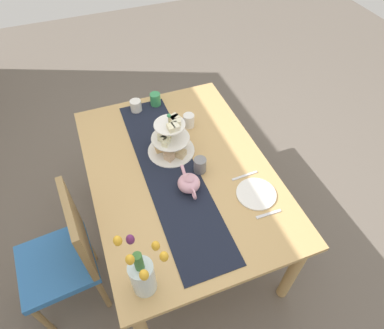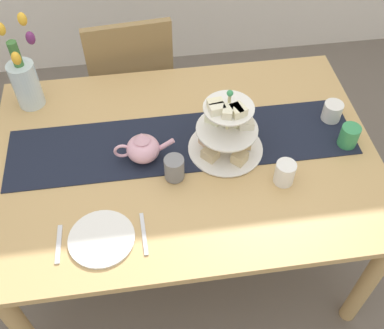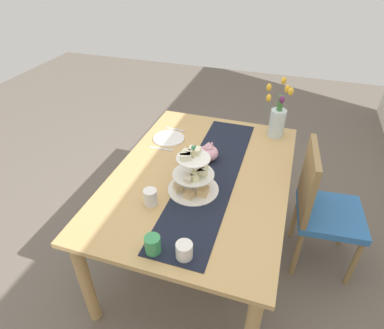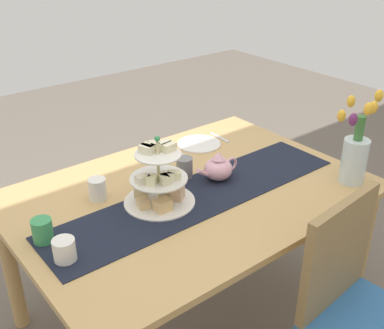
{
  "view_description": "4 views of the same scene",
  "coord_description": "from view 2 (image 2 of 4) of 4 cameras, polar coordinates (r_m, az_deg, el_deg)",
  "views": [
    {
      "loc": [
        -1.26,
        0.39,
        2.26
      ],
      "look_at": [
        -0.03,
        -0.07,
        0.77
      ],
      "focal_mm": 30.92,
      "sensor_mm": 36.0,
      "label": 1
    },
    {
      "loc": [
        -0.14,
        -1.19,
        2.09
      ],
      "look_at": [
        0.02,
        -0.08,
        0.74
      ],
      "focal_mm": 42.61,
      "sensor_mm": 36.0,
      "label": 2
    },
    {
      "loc": [
        1.56,
        0.44,
        1.95
      ],
      "look_at": [
        0.03,
        -0.05,
        0.81
      ],
      "focal_mm": 30.33,
      "sensor_mm": 36.0,
      "label": 3
    },
    {
      "loc": [
        1.11,
        1.42,
        1.78
      ],
      "look_at": [
        -0.07,
        -0.08,
        0.8
      ],
      "focal_mm": 44.34,
      "sensor_mm": 36.0,
      "label": 4
    }
  ],
  "objects": [
    {
      "name": "dinner_plate_left",
      "position": [
        1.61,
        -11.25,
        -9.07
      ],
      "size": [
        0.23,
        0.23,
        0.01
      ],
      "primitive_type": "cylinder",
      "color": "white",
      "rests_on": "dining_table"
    },
    {
      "name": "cream_jug",
      "position": [
        2.01,
        17.14,
        6.34
      ],
      "size": [
        0.08,
        0.08,
        0.08
      ],
      "primitive_type": "cylinder",
      "color": "white",
      "rests_on": "dining_table"
    },
    {
      "name": "knife_left",
      "position": [
        1.6,
        -6.05,
        -8.6
      ],
      "size": [
        0.02,
        0.17,
        0.01
      ],
      "primitive_type": "cube",
      "rotation": [
        0.0,
        0.0,
        0.03
      ],
      "color": "silver",
      "rests_on": "dining_table"
    },
    {
      "name": "tiered_cake_stand",
      "position": [
        1.76,
        4.37,
        4.14
      ],
      "size": [
        0.3,
        0.3,
        0.3
      ],
      "color": "beige",
      "rests_on": "table_runner"
    },
    {
      "name": "mug_orange",
      "position": [
        1.92,
        19.05,
        3.37
      ],
      "size": [
        0.08,
        0.08,
        0.09
      ],
      "primitive_type": "cylinder",
      "color": "#389356",
      "rests_on": "dining_table"
    },
    {
      "name": "fork_left",
      "position": [
        1.64,
        -16.34,
        -9.53
      ],
      "size": [
        0.02,
        0.15,
        0.01
      ],
      "primitive_type": "cube",
      "rotation": [
        0.0,
        0.0,
        -0.03
      ],
      "color": "silver",
      "rests_on": "dining_table"
    },
    {
      "name": "dining_table",
      "position": [
        1.89,
        -0.88,
        -0.49
      ],
      "size": [
        1.53,
        1.08,
        0.72
      ],
      "color": "tan",
      "rests_on": "ground_plane"
    },
    {
      "name": "ground_plane",
      "position": [
        2.41,
        -0.7,
        -10.07
      ],
      "size": [
        8.0,
        8.0,
        0.0
      ],
      "primitive_type": "plane",
      "color": "#6B6056"
    },
    {
      "name": "mug_grey",
      "position": [
        1.7,
        -2.24,
        -0.46
      ],
      "size": [
        0.08,
        0.08,
        0.09
      ],
      "primitive_type": "cylinder",
      "color": "slate",
      "rests_on": "table_runner"
    },
    {
      "name": "table_runner",
      "position": [
        1.85,
        -1.15,
        2.79
      ],
      "size": [
        1.4,
        0.32,
        0.0
      ],
      "primitive_type": "cube",
      "color": "black",
      "rests_on": "dining_table"
    },
    {
      "name": "mug_white_text",
      "position": [
        1.73,
        11.53,
        -1.03
      ],
      "size": [
        0.08,
        0.08,
        0.09
      ],
      "primitive_type": "cylinder",
      "color": "white",
      "rests_on": "dining_table"
    },
    {
      "name": "chair_left",
      "position": [
        2.52,
        -7.63,
        10.58
      ],
      "size": [
        0.46,
        0.46,
        0.91
      ],
      "color": "olive",
      "rests_on": "ground_plane"
    },
    {
      "name": "tulip_vase",
      "position": [
        2.05,
        -20.37,
        10.18
      ],
      "size": [
        0.23,
        0.19,
        0.41
      ],
      "color": "silver",
      "rests_on": "dining_table"
    },
    {
      "name": "teapot",
      "position": [
        1.77,
        -6.19,
        2.08
      ],
      "size": [
        0.24,
        0.13,
        0.14
      ],
      "color": "#E5A8BC",
      "rests_on": "table_runner"
    }
  ]
}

